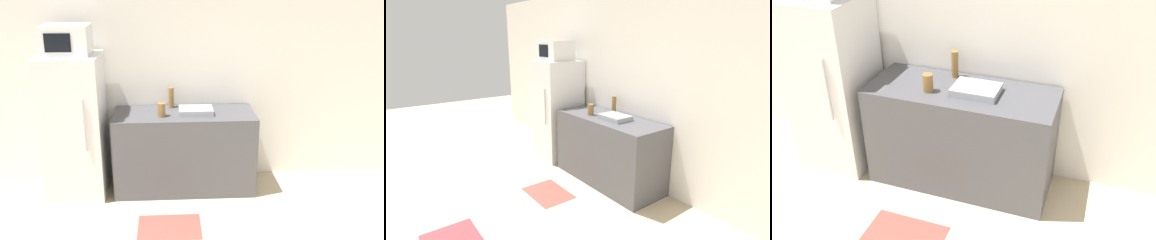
# 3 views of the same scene
# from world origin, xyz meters

# --- Properties ---
(wall_back) EXTENTS (8.00, 0.06, 2.60)m
(wall_back) POSITION_xyz_m (0.00, 3.40, 1.30)
(wall_back) COLOR white
(wall_back) RESTS_ON ground_plane
(refrigerator) EXTENTS (0.63, 0.66, 1.56)m
(refrigerator) POSITION_xyz_m (-1.44, 3.01, 0.78)
(refrigerator) COLOR silver
(refrigerator) RESTS_ON ground_plane
(counter) EXTENTS (1.55, 0.63, 0.90)m
(counter) POSITION_xyz_m (-0.25, 3.04, 0.45)
(counter) COLOR #4C4C51
(counter) RESTS_ON ground_plane
(sink_basin) EXTENTS (0.37, 0.28, 0.06)m
(sink_basin) POSITION_xyz_m (-0.12, 3.03, 0.93)
(sink_basin) COLOR #9EA3A8
(sink_basin) RESTS_ON counter
(bottle_tall) EXTENTS (0.06, 0.06, 0.23)m
(bottle_tall) POSITION_xyz_m (-0.39, 3.26, 1.02)
(bottle_tall) COLOR olive
(bottle_tall) RESTS_ON counter
(bottle_short) EXTENTS (0.08, 0.08, 0.15)m
(bottle_short) POSITION_xyz_m (-0.50, 2.93, 0.98)
(bottle_short) COLOR olive
(bottle_short) RESTS_ON counter
(kitchen_rug) EXTENTS (0.62, 0.45, 0.01)m
(kitchen_rug) POSITION_xyz_m (-0.43, 2.20, 0.00)
(kitchen_rug) COLOR #99473D
(kitchen_rug) RESTS_ON ground_plane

